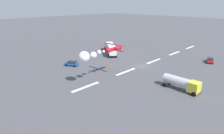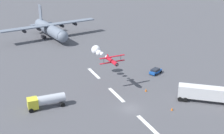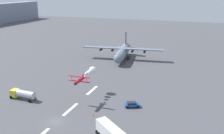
{
  "view_description": "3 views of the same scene",
  "coord_description": "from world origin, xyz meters",
  "views": [
    {
      "loc": [
        49.04,
        33.75,
        18.77
      ],
      "look_at": [
        11.44,
        -1.55,
        2.02
      ],
      "focal_mm": 32.17,
      "sensor_mm": 36.0,
      "label": 1
    },
    {
      "loc": [
        -51.72,
        28.54,
        33.49
      ],
      "look_at": [
        11.7,
        -0.86,
        5.53
      ],
      "focal_mm": 48.65,
      "sensor_mm": 36.0,
      "label": 2
    },
    {
      "loc": [
        -48.9,
        -32.53,
        32.11
      ],
      "look_at": [
        41.41,
        0.0,
        2.37
      ],
      "focal_mm": 40.77,
      "sensor_mm": 36.0,
      "label": 3
    }
  ],
  "objects": [
    {
      "name": "stunt_biplane_red",
      "position": [
        19.35,
        -0.65,
        7.13
      ],
      "size": [
        14.52,
        6.66,
        2.59
      ],
      "color": "red"
    },
    {
      "name": "followme_car_yellow",
      "position": [
        14.5,
        -15.66,
        0.81
      ],
      "size": [
        3.42,
        4.5,
        1.52
      ],
      "color": "#194CA5",
      "rests_on": "ground"
    },
    {
      "name": "runway_stripe_4",
      "position": [
        22.01,
        0.0,
        0.01
      ],
      "size": [
        8.0,
        0.9,
        0.01
      ],
      "primitive_type": "cube",
      "color": "white",
      "rests_on": "ground"
    },
    {
      "name": "fuel_tanker_truck",
      "position": [
        8.43,
        16.82,
        1.73
      ],
      "size": [
        3.09,
        8.34,
        2.9
      ],
      "color": "yellow",
      "rests_on": "ground"
    },
    {
      "name": "runway_stripe_3",
      "position": [
        7.34,
        0.0,
        0.01
      ],
      "size": [
        8.0,
        0.9,
        0.01
      ],
      "primitive_type": "cube",
      "color": "white",
      "rests_on": "ground"
    },
    {
      "name": "ground_plane",
      "position": [
        0.0,
        0.0,
        0.0
      ],
      "size": [
        440.0,
        440.0,
        0.0
      ],
      "primitive_type": "plane",
      "color": "#4C4C51",
      "rests_on": "ground"
    },
    {
      "name": "cargo_transport_plane",
      "position": [
        60.84,
        1.97,
        3.54
      ],
      "size": [
        25.16,
        37.72,
        11.5
      ],
      "color": "slate",
      "rests_on": "ground"
    },
    {
      "name": "traffic_cone_far",
      "position": [
        5.94,
        -7.46,
        0.38
      ],
      "size": [
        0.44,
        0.44,
        0.75
      ],
      "primitive_type": "cone",
      "color": "orange",
      "rests_on": "ground"
    }
  ]
}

